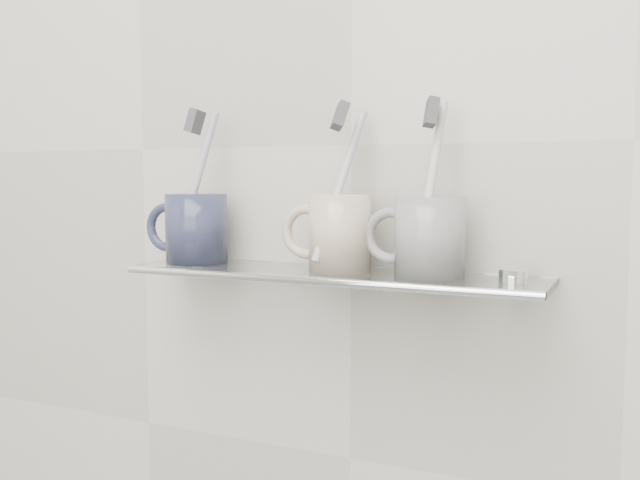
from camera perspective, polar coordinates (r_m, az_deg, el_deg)
The scene contains 18 objects.
wall_back at distance 0.89m, azimuth 2.52°, elevation 7.60°, with size 2.50×2.50×0.00m, color beige.
shelf_glass at distance 0.84m, azimuth 0.89°, elevation -2.79°, with size 0.50×0.12×0.01m, color silver.
shelf_rail at distance 0.79m, azimuth -0.75°, elevation -3.29°, with size 0.01×0.01×0.50m, color silver.
bracket_left at distance 0.98m, azimuth -9.30°, elevation -2.35°, with size 0.02×0.02×0.03m, color silver.
bracket_right at distance 0.83m, azimuth 15.72°, elevation -3.86°, with size 0.02×0.02×0.03m, color silver.
mug_left at distance 0.93m, azimuth -9.85°, elevation 0.91°, with size 0.08×0.08×0.09m, color #20243E.
mug_left_handle at distance 0.96m, azimuth -12.11°, elevation 0.99°, with size 0.07×0.07×0.01m, color #20243E.
toothbrush_left at distance 0.93m, azimuth -9.90°, elevation 4.40°, with size 0.01×0.01×0.19m, color #A5A3BA.
bristles_left at distance 0.93m, azimuth -9.98°, elevation 9.33°, with size 0.01×0.02×0.03m, color #404144.
mug_center at distance 0.83m, azimuth 1.60°, elevation 0.57°, with size 0.07×0.07×0.09m, color beige.
mug_center_handle at distance 0.85m, azimuth -1.04°, elevation 0.67°, with size 0.07×0.07×0.01m, color beige.
toothbrush_center at distance 0.83m, azimuth 1.61°, elevation 4.41°, with size 0.01×0.01×0.19m, color #ABABB0.
bristles_center at distance 0.83m, azimuth 1.62°, elevation 9.91°, with size 0.01×0.02×0.03m, color #404144.
mug_right at distance 0.80m, azimuth 8.76°, elevation 0.23°, with size 0.08×0.08×0.09m, color silver.
mug_right_handle at distance 0.81m, azimuth 5.70°, elevation 0.34°, with size 0.06×0.06×0.01m, color silver.
toothbrush_right at distance 0.80m, azimuth 8.82°, elevation 4.32°, with size 0.01×0.01×0.19m, color silver.
bristles_right at distance 0.80m, azimuth 8.90°, elevation 10.07°, with size 0.01×0.02×0.03m, color #404144.
chrome_cap at distance 0.78m, azimuth 15.24°, elevation -2.75°, with size 0.03×0.03×0.01m, color silver.
Camera 1 is at (0.33, 0.28, 1.21)m, focal length 40.00 mm.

